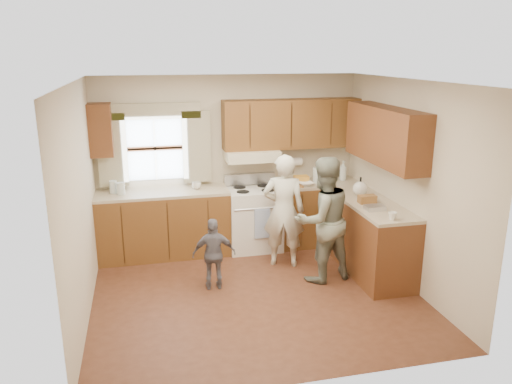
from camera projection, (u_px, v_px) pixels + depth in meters
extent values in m
plane|color=#492616|center=(255.00, 293.00, 6.01)|extent=(3.80, 3.80, 0.00)
plane|color=white|center=(255.00, 81.00, 5.33)|extent=(3.80, 3.80, 0.00)
plane|color=beige|center=(229.00, 162.00, 7.31)|extent=(3.80, 0.00, 3.80)
plane|color=beige|center=(304.00, 251.00, 4.03)|extent=(3.80, 0.00, 3.80)
plane|color=beige|center=(80.00, 204.00, 5.26)|extent=(0.00, 3.50, 3.50)
plane|color=beige|center=(407.00, 184.00, 6.08)|extent=(0.00, 3.50, 3.50)
cube|color=#4D2D10|center=(164.00, 225.00, 7.03)|extent=(1.82, 0.60, 0.90)
cube|color=#4D2D10|center=(317.00, 213.00, 7.53)|extent=(1.22, 0.60, 0.90)
cube|color=#43220F|center=(369.00, 238.00, 6.54)|extent=(0.60, 1.65, 0.90)
cube|color=tan|center=(162.00, 193.00, 6.91)|extent=(1.82, 0.60, 0.04)
cube|color=tan|center=(318.00, 183.00, 7.40)|extent=(1.22, 0.60, 0.04)
cube|color=tan|center=(371.00, 204.00, 6.41)|extent=(0.60, 1.65, 0.04)
cube|color=#4D2D10|center=(291.00, 124.00, 7.20)|extent=(2.00, 0.33, 0.70)
cube|color=#43220F|center=(101.00, 130.00, 6.63)|extent=(0.30, 0.33, 0.70)
cube|color=#43220F|center=(385.00, 135.00, 6.20)|extent=(0.33, 1.65, 0.70)
cube|color=beige|center=(252.00, 155.00, 7.13)|extent=(0.76, 0.45, 0.15)
cube|color=silver|center=(155.00, 148.00, 7.00)|extent=(0.90, 0.03, 0.90)
cube|color=yellow|center=(112.00, 150.00, 6.82)|extent=(0.40, 0.05, 1.02)
cube|color=yellow|center=(197.00, 147.00, 7.08)|extent=(0.40, 0.05, 1.02)
cube|color=yellow|center=(153.00, 111.00, 6.81)|extent=(1.30, 0.05, 0.22)
cylinder|color=white|center=(293.00, 162.00, 7.43)|extent=(0.27, 0.12, 0.12)
imported|color=silver|center=(196.00, 185.00, 7.01)|extent=(0.16, 0.16, 0.10)
imported|color=silver|center=(343.00, 171.00, 7.46)|extent=(0.13, 0.13, 0.29)
imported|color=silver|center=(306.00, 184.00, 7.17)|extent=(0.24, 0.24, 0.05)
imported|color=silver|center=(392.00, 216.00, 5.72)|extent=(0.11, 0.11, 0.09)
cylinder|color=silver|center=(113.00, 187.00, 6.78)|extent=(0.10, 0.10, 0.17)
cylinder|color=silver|center=(121.00, 189.00, 6.72)|extent=(0.11, 0.11, 0.16)
cube|color=olive|center=(293.00, 186.00, 7.13)|extent=(0.25, 0.19, 0.02)
cube|color=gold|center=(301.00, 179.00, 7.31)|extent=(0.20, 0.14, 0.11)
cylinder|color=silver|center=(317.00, 175.00, 7.34)|extent=(0.14, 0.14, 0.23)
cylinder|color=silver|center=(325.00, 175.00, 7.42)|extent=(0.12, 0.12, 0.20)
sphere|color=silver|center=(360.00, 189.00, 6.66)|extent=(0.20, 0.20, 0.20)
cube|color=olive|center=(367.00, 199.00, 6.36)|extent=(0.22, 0.12, 0.10)
cube|color=silver|center=(375.00, 208.00, 6.09)|extent=(0.24, 0.16, 0.05)
cube|color=silver|center=(253.00, 219.00, 7.29)|extent=(0.76, 0.64, 0.90)
cube|color=#B7B7BC|center=(250.00, 179.00, 7.39)|extent=(0.76, 0.10, 0.16)
cylinder|color=#B7B7BC|center=(259.00, 209.00, 6.93)|extent=(0.68, 0.03, 0.03)
cube|color=#5073BA|center=(262.00, 224.00, 6.98)|extent=(0.22, 0.02, 0.42)
cylinder|color=black|center=(240.00, 187.00, 7.24)|extent=(0.18, 0.18, 0.01)
cylinder|color=black|center=(264.00, 186.00, 7.32)|extent=(0.18, 0.18, 0.01)
cylinder|color=black|center=(243.00, 192.00, 7.01)|extent=(0.18, 0.18, 0.01)
cylinder|color=black|center=(268.00, 190.00, 7.09)|extent=(0.18, 0.18, 0.01)
imported|color=beige|center=(284.00, 211.00, 6.63)|extent=(0.65, 0.53, 1.53)
imported|color=#263B28|center=(323.00, 220.00, 6.18)|extent=(0.89, 0.76, 1.59)
imported|color=slate|center=(214.00, 254.00, 6.02)|extent=(0.54, 0.26, 0.89)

